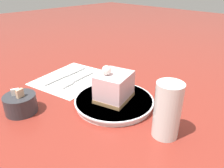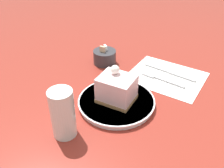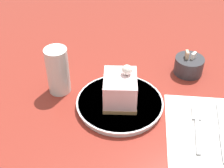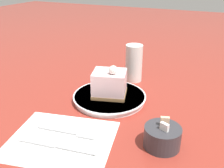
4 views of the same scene
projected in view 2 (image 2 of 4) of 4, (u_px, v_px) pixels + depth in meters
ground_plane at (116, 104)px, 0.74m from camera, size 4.00×4.00×0.00m
plate at (116, 101)px, 0.74m from camera, size 0.23×0.23×0.02m
cake_slice at (116, 88)px, 0.71m from camera, size 0.11×0.12×0.10m
napkin at (166, 76)px, 0.86m from camera, size 0.25×0.28×0.00m
fork at (159, 78)px, 0.85m from camera, size 0.04×0.16×0.00m
knife at (174, 74)px, 0.87m from camera, size 0.04×0.19×0.00m
sugar_bowl at (105, 57)px, 0.93m from camera, size 0.08×0.08×0.07m
drinking_glass at (63, 114)px, 0.61m from camera, size 0.06×0.06×0.13m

